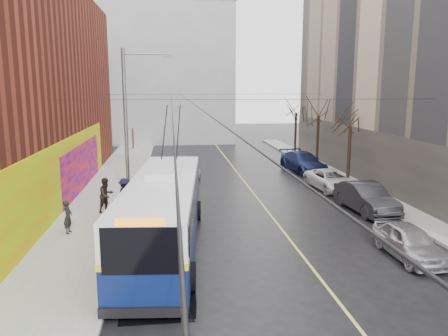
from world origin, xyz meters
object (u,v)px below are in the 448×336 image
object	(u,v)px
trolleybus	(164,211)
parked_car_c	(331,180)
tree_near	(351,115)
parked_car_b	(366,198)
pedestrian_a	(68,217)
pedestrian_b	(106,195)
streetlight_pole	(129,127)
parked_car_a	(409,242)
tree_far	(296,105)
following_car	(185,166)
tree_mid	(319,107)
parked_car_d	(303,162)
pedestrian_c	(125,195)

from	to	relation	value
trolleybus	parked_car_c	bearing A→B (deg)	46.20
tree_near	parked_car_b	size ratio (longest dim) A/B	1.29
pedestrian_a	pedestrian_b	world-z (taller)	pedestrian_b
streetlight_pole	parked_car_a	world-z (taller)	streetlight_pole
tree_far	parked_car_c	distance (m)	16.68
trolleybus	pedestrian_a	size ratio (longest dim) A/B	8.06
parked_car_c	pedestrian_a	bearing A→B (deg)	-160.31
following_car	pedestrian_a	world-z (taller)	pedestrian_a
parked_car_c	tree_mid	bearing A→B (deg)	71.07
tree_near	parked_car_d	bearing A→B (deg)	113.35
tree_mid	pedestrian_b	xyz separation A→B (m)	(-16.49, -13.20, -4.14)
trolleybus	pedestrian_c	world-z (taller)	trolleybus
parked_car_b	pedestrian_c	distance (m)	13.56
tree_mid	tree_far	bearing A→B (deg)	90.00
streetlight_pole	trolleybus	xyz separation A→B (m)	(1.90, -5.79, -3.18)
parked_car_b	tree_near	bearing A→B (deg)	70.71
tree_near	parked_car_a	bearing A→B (deg)	-102.79
tree_near	pedestrian_c	distance (m)	17.11
pedestrian_a	parked_car_a	bearing A→B (deg)	-101.55
parked_car_b	pedestrian_b	xyz separation A→B (m)	(-14.49, 1.19, 0.30)
trolleybus	following_car	xyz separation A→B (m)	(1.43, 15.98, -0.88)
parked_car_a	pedestrian_b	xyz separation A→B (m)	(-13.29, 7.89, 0.42)
following_car	parked_car_d	bearing A→B (deg)	-3.97
parked_car_d	tree_far	bearing A→B (deg)	68.75
streetlight_pole	pedestrian_c	xyz separation A→B (m)	(-0.36, -0.10, -3.77)
trolleybus	streetlight_pole	bearing A→B (deg)	113.13
tree_near	following_car	distance (m)	13.21
streetlight_pole	tree_mid	bearing A→B (deg)	40.65
trolleybus	parked_car_a	world-z (taller)	trolleybus
trolleybus	parked_car_b	distance (m)	12.10
pedestrian_c	pedestrian_b	bearing A→B (deg)	71.36
following_car	streetlight_pole	bearing A→B (deg)	-114.61
parked_car_a	parked_car_b	world-z (taller)	parked_car_b
pedestrian_a	pedestrian_c	xyz separation A→B (m)	(2.28, 3.55, 0.13)
parked_car_d	pedestrian_b	bearing A→B (deg)	-152.42
parked_car_b	pedestrian_c	size ratio (longest dim) A/B	2.67
pedestrian_a	parked_car_b	bearing A→B (deg)	-76.44
parked_car_b	pedestrian_b	distance (m)	14.54
streetlight_pole	trolleybus	world-z (taller)	streetlight_pole
tree_near	parked_car_a	world-z (taller)	tree_near
tree_near	parked_car_d	distance (m)	6.53
streetlight_pole	tree_mid	size ratio (longest dim) A/B	1.35
trolleybus	pedestrian_b	bearing A→B (deg)	125.18
trolleybus	parked_car_b	xyz separation A→B (m)	(11.24, 4.40, -0.85)
parked_car_b	pedestrian_a	distance (m)	15.94
pedestrian_b	tree_near	bearing A→B (deg)	-27.89
tree_near	parked_car_d	size ratio (longest dim) A/B	1.12
parked_car_a	parked_car_d	world-z (taller)	parked_car_d
pedestrian_b	pedestrian_c	distance (m)	1.00
tree_near	tree_mid	xyz separation A→B (m)	(0.00, 7.00, 0.28)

